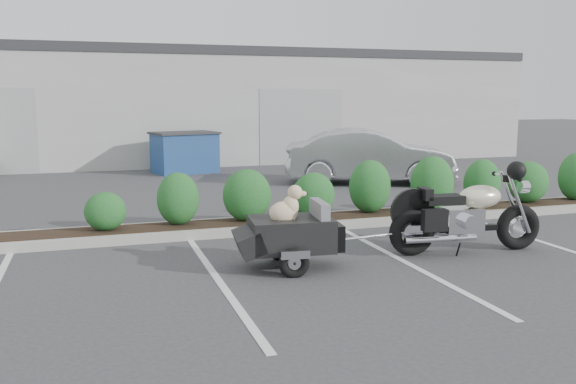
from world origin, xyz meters
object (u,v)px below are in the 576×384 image
object	(u,v)px
dumpster	(185,152)
motorcycle	(467,216)
pet_trailer	(290,233)
sedan	(369,156)

from	to	relation	value
dumpster	motorcycle	bearing A→B (deg)	-91.14
pet_trailer	dumpster	xyz separation A→B (m)	(0.23, 11.14, 0.15)
motorcycle	dumpster	distance (m)	11.46
motorcycle	pet_trailer	distance (m)	2.78
pet_trailer	sedan	distance (m)	8.55
sedan	dumpster	xyz separation A→B (m)	(-4.38, 3.94, -0.09)
sedan	dumpster	world-z (taller)	sedan
motorcycle	pet_trailer	world-z (taller)	motorcycle
motorcycle	pet_trailer	bearing A→B (deg)	-174.60
motorcycle	dumpster	world-z (taller)	motorcycle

